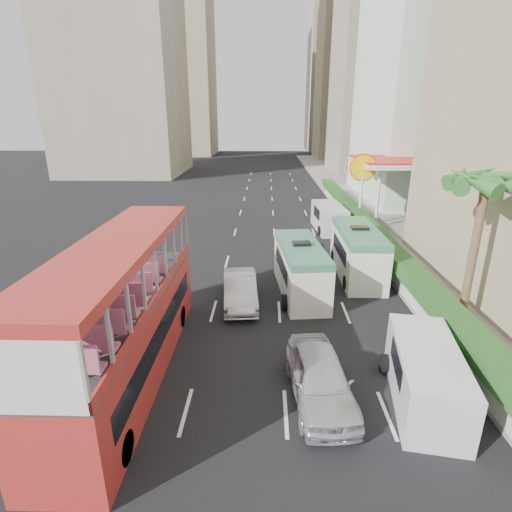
{
  "coord_description": "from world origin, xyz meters",
  "views": [
    {
      "loc": [
        -1.08,
        -12.34,
        8.93
      ],
      "look_at": [
        -1.5,
        4.0,
        3.2
      ],
      "focal_mm": 28.0,
      "sensor_mm": 36.0,
      "label": 1
    }
  ],
  "objects_px": {
    "car_silver_lane_b": "(319,398)",
    "panel_van_near": "(426,375)",
    "car_silver_lane_a": "(240,303)",
    "palm_tree": "(473,254)",
    "minibus_far": "(357,253)",
    "shell_station": "(392,191)",
    "panel_van_far": "(329,218)",
    "minibus_near": "(300,269)",
    "van_asset": "(296,256)",
    "double_decker_bus": "(124,311)"
  },
  "relations": [
    {
      "from": "double_decker_bus",
      "to": "minibus_near",
      "type": "height_order",
      "value": "double_decker_bus"
    },
    {
      "from": "car_silver_lane_a",
      "to": "minibus_near",
      "type": "bearing_deg",
      "value": 18.42
    },
    {
      "from": "car_silver_lane_b",
      "to": "van_asset",
      "type": "bearing_deg",
      "value": 84.13
    },
    {
      "from": "car_silver_lane_a",
      "to": "panel_van_near",
      "type": "distance_m",
      "value": 9.72
    },
    {
      "from": "van_asset",
      "to": "panel_van_far",
      "type": "xyz_separation_m",
      "value": [
        3.17,
        6.76,
        1.04
      ]
    },
    {
      "from": "van_asset",
      "to": "car_silver_lane_a",
      "type": "bearing_deg",
      "value": -111.33
    },
    {
      "from": "minibus_near",
      "to": "palm_tree",
      "type": "bearing_deg",
      "value": -31.21
    },
    {
      "from": "double_decker_bus",
      "to": "minibus_near",
      "type": "bearing_deg",
      "value": 47.21
    },
    {
      "from": "van_asset",
      "to": "panel_van_far",
      "type": "height_order",
      "value": "panel_van_far"
    },
    {
      "from": "double_decker_bus",
      "to": "shell_station",
      "type": "relative_size",
      "value": 1.38
    },
    {
      "from": "car_silver_lane_b",
      "to": "panel_van_near",
      "type": "xyz_separation_m",
      "value": [
        3.42,
        0.02,
        0.95
      ]
    },
    {
      "from": "van_asset",
      "to": "panel_van_near",
      "type": "bearing_deg",
      "value": -74.17
    },
    {
      "from": "palm_tree",
      "to": "car_silver_lane_b",
      "type": "bearing_deg",
      "value": -143.39
    },
    {
      "from": "car_silver_lane_b",
      "to": "minibus_near",
      "type": "distance_m",
      "value": 8.64
    },
    {
      "from": "panel_van_near",
      "to": "shell_station",
      "type": "height_order",
      "value": "shell_station"
    },
    {
      "from": "van_asset",
      "to": "minibus_near",
      "type": "relative_size",
      "value": 0.7
    },
    {
      "from": "minibus_far",
      "to": "shell_station",
      "type": "distance_m",
      "value": 14.4
    },
    {
      "from": "shell_station",
      "to": "palm_tree",
      "type": "bearing_deg",
      "value": -96.6
    },
    {
      "from": "van_asset",
      "to": "panel_van_near",
      "type": "xyz_separation_m",
      "value": [
        3.23,
        -14.37,
        0.95
      ]
    },
    {
      "from": "panel_van_far",
      "to": "minibus_near",
      "type": "bearing_deg",
      "value": -108.95
    },
    {
      "from": "panel_van_far",
      "to": "car_silver_lane_a",
      "type": "bearing_deg",
      "value": -118.84
    },
    {
      "from": "minibus_near",
      "to": "minibus_far",
      "type": "bearing_deg",
      "value": 29.73
    },
    {
      "from": "car_silver_lane_a",
      "to": "shell_station",
      "type": "bearing_deg",
      "value": 48.62
    },
    {
      "from": "car_silver_lane_a",
      "to": "car_silver_lane_b",
      "type": "relative_size",
      "value": 0.98
    },
    {
      "from": "van_asset",
      "to": "palm_tree",
      "type": "distance_m",
      "value": 11.92
    },
    {
      "from": "car_silver_lane_a",
      "to": "palm_tree",
      "type": "height_order",
      "value": "palm_tree"
    },
    {
      "from": "palm_tree",
      "to": "minibus_far",
      "type": "bearing_deg",
      "value": 120.99
    },
    {
      "from": "van_asset",
      "to": "shell_station",
      "type": "xyz_separation_m",
      "value": [
        9.05,
        9.85,
        2.75
      ]
    },
    {
      "from": "double_decker_bus",
      "to": "minibus_far",
      "type": "height_order",
      "value": "double_decker_bus"
    },
    {
      "from": "panel_van_far",
      "to": "shell_station",
      "type": "height_order",
      "value": "shell_station"
    },
    {
      "from": "double_decker_bus",
      "to": "car_silver_lane_a",
      "type": "bearing_deg",
      "value": 58.35
    },
    {
      "from": "car_silver_lane_a",
      "to": "minibus_far",
      "type": "height_order",
      "value": "minibus_far"
    },
    {
      "from": "double_decker_bus",
      "to": "minibus_far",
      "type": "distance_m",
      "value": 14.29
    },
    {
      "from": "car_silver_lane_b",
      "to": "panel_van_near",
      "type": "relative_size",
      "value": 0.98
    },
    {
      "from": "minibus_near",
      "to": "panel_van_near",
      "type": "height_order",
      "value": "minibus_near"
    },
    {
      "from": "minibus_far",
      "to": "panel_van_far",
      "type": "xyz_separation_m",
      "value": [
        -0.17,
        10.06,
        -0.38
      ]
    },
    {
      "from": "minibus_far",
      "to": "shell_station",
      "type": "xyz_separation_m",
      "value": [
        5.71,
        13.15,
        1.33
      ]
    },
    {
      "from": "palm_tree",
      "to": "van_asset",
      "type": "bearing_deg",
      "value": 126.84
    },
    {
      "from": "car_silver_lane_a",
      "to": "shell_station",
      "type": "distance_m",
      "value": 21.26
    },
    {
      "from": "palm_tree",
      "to": "car_silver_lane_a",
      "type": "bearing_deg",
      "value": 169.29
    },
    {
      "from": "car_silver_lane_a",
      "to": "double_decker_bus",
      "type": "bearing_deg",
      "value": -127.15
    },
    {
      "from": "minibus_near",
      "to": "panel_van_far",
      "type": "bearing_deg",
      "value": 68.97
    },
    {
      "from": "minibus_far",
      "to": "panel_van_near",
      "type": "distance_m",
      "value": 11.08
    },
    {
      "from": "car_silver_lane_b",
      "to": "palm_tree",
      "type": "relative_size",
      "value": 0.73
    },
    {
      "from": "double_decker_bus",
      "to": "panel_van_near",
      "type": "bearing_deg",
      "value": -6.85
    },
    {
      "from": "car_silver_lane_a",
      "to": "minibus_far",
      "type": "relative_size",
      "value": 0.72
    },
    {
      "from": "minibus_near",
      "to": "double_decker_bus",
      "type": "bearing_deg",
      "value": -138.89
    },
    {
      "from": "panel_van_near",
      "to": "minibus_far",
      "type": "bearing_deg",
      "value": 98.88
    },
    {
      "from": "double_decker_bus",
      "to": "palm_tree",
      "type": "relative_size",
      "value": 1.72
    },
    {
      "from": "car_silver_lane_a",
      "to": "panel_van_near",
      "type": "bearing_deg",
      "value": -53.09
    }
  ]
}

